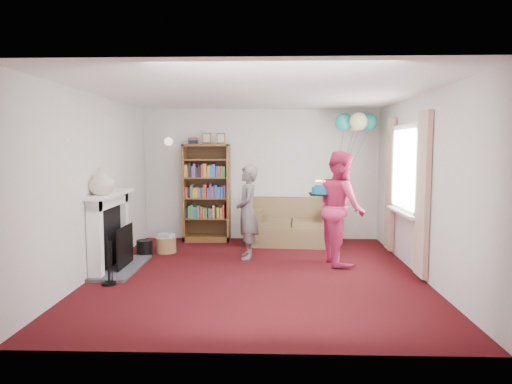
{
  "coord_description": "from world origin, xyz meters",
  "views": [
    {
      "loc": [
        0.19,
        -6.26,
        1.77
      ],
      "look_at": [
        -0.03,
        0.6,
        1.1
      ],
      "focal_mm": 32.0,
      "sensor_mm": 36.0,
      "label": 1
    }
  ],
  "objects_px": {
    "bookcase": "(207,193)",
    "birthday_cake": "(323,190)",
    "sofa": "(291,226)",
    "person_magenta": "(341,207)",
    "person_striped": "(247,212)"
  },
  "relations": [
    {
      "from": "birthday_cake",
      "to": "sofa",
      "type": "bearing_deg",
      "value": 106.12
    },
    {
      "from": "person_striped",
      "to": "birthday_cake",
      "type": "bearing_deg",
      "value": 73.21
    },
    {
      "from": "birthday_cake",
      "to": "person_striped",
      "type": "bearing_deg",
      "value": 168.36
    },
    {
      "from": "person_magenta",
      "to": "sofa",
      "type": "bearing_deg",
      "value": 15.53
    },
    {
      "from": "sofa",
      "to": "birthday_cake",
      "type": "xyz_separation_m",
      "value": [
        0.4,
        -1.39,
        0.8
      ]
    },
    {
      "from": "bookcase",
      "to": "birthday_cake",
      "type": "distance_m",
      "value": 2.59
    },
    {
      "from": "sofa",
      "to": "person_striped",
      "type": "relative_size",
      "value": 1.05
    },
    {
      "from": "bookcase",
      "to": "birthday_cake",
      "type": "relative_size",
      "value": 5.15
    },
    {
      "from": "bookcase",
      "to": "person_striped",
      "type": "xyz_separation_m",
      "value": [
        0.84,
        -1.39,
        -0.16
      ]
    },
    {
      "from": "person_striped",
      "to": "birthday_cake",
      "type": "relative_size",
      "value": 3.75
    },
    {
      "from": "sofa",
      "to": "birthday_cake",
      "type": "height_order",
      "value": "birthday_cake"
    },
    {
      "from": "sofa",
      "to": "person_magenta",
      "type": "xyz_separation_m",
      "value": [
        0.68,
        -1.44,
        0.55
      ]
    },
    {
      "from": "sofa",
      "to": "birthday_cake",
      "type": "relative_size",
      "value": 3.95
    },
    {
      "from": "sofa",
      "to": "person_magenta",
      "type": "height_order",
      "value": "person_magenta"
    },
    {
      "from": "bookcase",
      "to": "person_magenta",
      "type": "xyz_separation_m",
      "value": [
        2.28,
        -1.67,
        -0.04
      ]
    }
  ]
}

